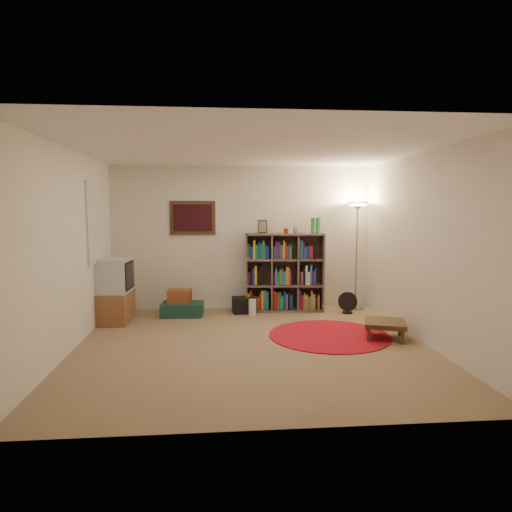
% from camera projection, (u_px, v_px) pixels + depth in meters
% --- Properties ---
extents(room, '(4.54, 4.54, 2.54)m').
position_uv_depth(room, '(248.00, 248.00, 5.79)').
color(room, '#83694C').
rests_on(room, ground).
extents(bookshelf, '(1.36, 0.49, 1.60)m').
position_uv_depth(bookshelf, '(283.00, 273.00, 7.85)').
color(bookshelf, brown).
rests_on(bookshelf, ground).
extents(floor_lamp, '(0.46, 0.46, 1.88)m').
position_uv_depth(floor_lamp, '(357.00, 220.00, 7.87)').
color(floor_lamp, '#9E9EA2').
rests_on(floor_lamp, ground).
extents(floor_fan, '(0.33, 0.21, 0.37)m').
position_uv_depth(floor_fan, '(348.00, 303.00, 7.65)').
color(floor_fan, black).
rests_on(floor_fan, ground).
extents(tv_stand, '(0.53, 0.71, 0.99)m').
position_uv_depth(tv_stand, '(115.00, 292.00, 7.04)').
color(tv_stand, brown).
rests_on(tv_stand, ground).
extents(suitcase, '(0.70, 0.47, 0.22)m').
position_uv_depth(suitcase, '(182.00, 309.00, 7.50)').
color(suitcase, '#143831').
rests_on(suitcase, ground).
extents(wicker_basket, '(0.39, 0.29, 0.22)m').
position_uv_depth(wicker_basket, '(180.00, 296.00, 7.49)').
color(wicker_basket, brown).
rests_on(wicker_basket, suitcase).
extents(duffel_bag, '(0.40, 0.34, 0.26)m').
position_uv_depth(duffel_bag, '(244.00, 305.00, 7.73)').
color(duffel_bag, black).
rests_on(duffel_bag, ground).
extents(paper_towel, '(0.15, 0.15, 0.26)m').
position_uv_depth(paper_towel, '(252.00, 307.00, 7.55)').
color(paper_towel, silver).
rests_on(paper_towel, ground).
extents(red_rug, '(1.68, 1.68, 0.01)m').
position_uv_depth(red_rug, '(329.00, 335.00, 6.33)').
color(red_rug, maroon).
rests_on(red_rug, ground).
extents(side_table, '(0.67, 0.67, 0.24)m').
position_uv_depth(side_table, '(385.00, 324.00, 6.17)').
color(side_table, '#362413').
rests_on(side_table, ground).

